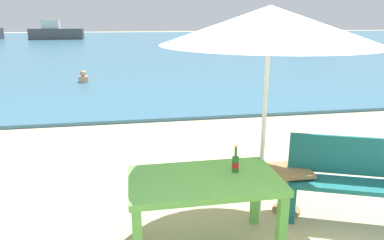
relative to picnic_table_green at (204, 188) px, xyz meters
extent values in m
cube|color=#386B84|center=(0.63, 29.45, -0.61)|extent=(120.00, 50.00, 0.08)
cube|color=#60B24C|center=(0.00, 0.00, 0.08)|extent=(1.40, 0.80, 0.06)
cube|color=#60B24C|center=(0.64, -0.34, -0.30)|extent=(0.08, 0.08, 0.70)
cube|color=#60B24C|center=(-0.64, 0.34, -0.30)|extent=(0.08, 0.08, 0.70)
cube|color=#60B24C|center=(0.64, 0.34, -0.30)|extent=(0.08, 0.08, 0.70)
cylinder|color=#2D662D|center=(0.32, 0.07, 0.19)|extent=(0.06, 0.06, 0.16)
cone|color=#2D662D|center=(0.32, 0.07, 0.27)|extent=(0.06, 0.06, 0.03)
cylinder|color=#2D662D|center=(0.32, 0.07, 0.32)|extent=(0.03, 0.03, 0.09)
cylinder|color=red|center=(0.32, 0.07, 0.18)|extent=(0.07, 0.07, 0.05)
cylinder|color=gold|center=(0.32, 0.07, 0.37)|extent=(0.03, 0.03, 0.01)
cylinder|color=silver|center=(0.68, 0.32, 0.50)|extent=(0.04, 0.04, 2.30)
cone|color=white|center=(0.68, 0.32, 1.47)|extent=(2.10, 2.10, 0.36)
cube|color=olive|center=(1.10, 0.51, -0.13)|extent=(0.44, 0.44, 0.04)
cylinder|color=olive|center=(1.10, 0.51, -0.40)|extent=(0.07, 0.07, 0.50)
cylinder|color=olive|center=(1.10, 0.51, -0.64)|extent=(0.32, 0.32, 0.03)
cube|color=#196066|center=(1.60, 0.19, -0.20)|extent=(1.25, 0.78, 0.05)
cube|color=#196066|center=(1.66, 0.34, 0.08)|extent=(1.13, 0.48, 0.44)
cube|color=#196066|center=(1.04, 0.26, -0.44)|extent=(0.06, 0.06, 0.42)
cube|color=#196066|center=(1.14, 0.53, -0.44)|extent=(0.06, 0.06, 0.42)
cylinder|color=tan|center=(-2.21, 9.41, -0.47)|extent=(0.34, 0.34, 0.20)
sphere|color=tan|center=(-2.21, 9.41, -0.27)|extent=(0.21, 0.21, 0.21)
cube|color=#4C4C4C|center=(15.18, 25.94, -0.18)|extent=(3.80, 1.04, 0.78)
cube|color=silver|center=(14.83, 25.94, 0.51)|extent=(1.21, 0.78, 0.60)
cube|color=#4C4C4C|center=(-7.87, 35.99, -0.03)|extent=(5.27, 1.44, 1.08)
cube|color=silver|center=(-8.35, 35.99, 0.93)|extent=(1.68, 1.08, 0.84)
camera|label=1|loc=(-0.63, -2.91, 1.53)|focal=32.79mm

